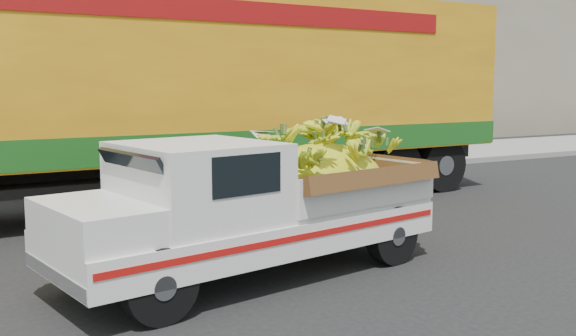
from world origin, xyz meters
TOP-DOWN VIEW (x-y plane):
  - ground at (0.00, 0.00)m, footprint 100.00×100.00m
  - curb at (0.00, 7.25)m, footprint 60.00×0.25m
  - sidewalk at (0.00, 9.35)m, footprint 60.00×4.00m
  - building_right at (14.00, 16.25)m, footprint 14.00×6.00m
  - pickup_truck at (-1.61, 0.55)m, footprint 4.74×2.45m
  - semi_trailer at (-0.70, 4.80)m, footprint 12.03×2.92m

SIDE VIEW (x-z plane):
  - ground at x=0.00m, z-range 0.00..0.00m
  - sidewalk at x=0.00m, z-range 0.00..0.14m
  - curb at x=0.00m, z-range 0.00..0.15m
  - pickup_truck at x=-1.61m, z-range 0.06..1.64m
  - semi_trailer at x=-0.70m, z-range 0.22..4.02m
  - building_right at x=14.00m, z-range 0.00..6.00m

